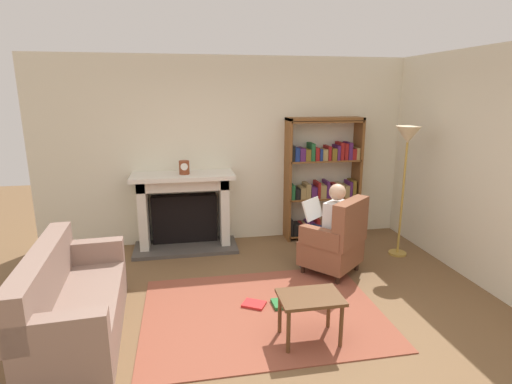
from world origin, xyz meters
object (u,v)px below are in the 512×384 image
(side_table, at_px, (310,303))
(floor_lamp, at_px, (407,147))
(sofa_floral, at_px, (72,304))
(bookshelf, at_px, (323,182))
(mantel_clock, at_px, (184,167))
(seated_reader, at_px, (328,224))
(armchair_reading, at_px, (336,241))
(fireplace, at_px, (184,208))

(side_table, bearing_deg, floor_lamp, 42.84)
(sofa_floral, distance_m, side_table, 2.16)
(bookshelf, xyz_separation_m, side_table, (-1.02, -2.57, -0.50))
(mantel_clock, relative_size, seated_reader, 0.16)
(armchair_reading, relative_size, floor_lamp, 0.55)
(armchair_reading, bearing_deg, seated_reader, -90.00)
(mantel_clock, height_order, bookshelf, bookshelf)
(bookshelf, bearing_deg, sofa_floral, -146.00)
(fireplace, height_order, seated_reader, seated_reader)
(fireplace, distance_m, mantel_clock, 0.62)
(fireplace, xyz_separation_m, armchair_reading, (1.81, -1.25, -0.16))
(mantel_clock, xyz_separation_m, seated_reader, (1.71, -1.06, -0.57))
(bookshelf, height_order, side_table, bookshelf)
(armchair_reading, height_order, seated_reader, seated_reader)
(mantel_clock, distance_m, bookshelf, 2.09)
(bookshelf, bearing_deg, floor_lamp, -47.19)
(mantel_clock, height_order, seated_reader, mantel_clock)
(mantel_clock, xyz_separation_m, side_table, (1.05, -2.43, -0.82))
(seated_reader, bearing_deg, sofa_floral, -22.67)
(bookshelf, height_order, floor_lamp, bookshelf)
(floor_lamp, bearing_deg, seated_reader, -164.32)
(mantel_clock, bearing_deg, seated_reader, -31.88)
(armchair_reading, xyz_separation_m, floor_lamp, (1.08, 0.41, 1.08))
(fireplace, xyz_separation_m, floor_lamp, (2.90, -0.84, 0.92))
(armchair_reading, relative_size, seated_reader, 0.85)
(mantel_clock, bearing_deg, bookshelf, 3.76)
(fireplace, xyz_separation_m, seated_reader, (1.74, -1.17, 0.04))
(sofa_floral, bearing_deg, mantel_clock, -31.88)
(seated_reader, bearing_deg, armchair_reading, 90.00)
(sofa_floral, relative_size, floor_lamp, 0.98)
(floor_lamp, bearing_deg, sofa_floral, -162.60)
(bookshelf, xyz_separation_m, floor_lamp, (0.81, -0.88, 0.63))
(armchair_reading, height_order, floor_lamp, floor_lamp)
(armchair_reading, distance_m, side_table, 1.48)
(bookshelf, bearing_deg, seated_reader, -106.23)
(floor_lamp, bearing_deg, bookshelf, 132.81)
(bookshelf, bearing_deg, fireplace, -179.05)
(sofa_floral, xyz_separation_m, side_table, (2.11, -0.46, 0.05))
(bookshelf, height_order, seated_reader, bookshelf)
(fireplace, relative_size, armchair_reading, 1.50)
(armchair_reading, bearing_deg, mantel_clock, -73.59)
(armchair_reading, xyz_separation_m, seated_reader, (-0.08, 0.09, 0.20))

